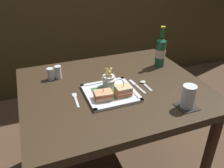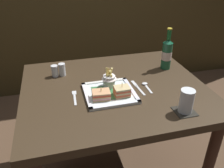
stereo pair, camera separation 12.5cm
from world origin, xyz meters
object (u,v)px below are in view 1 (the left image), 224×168
(water_glass, at_px, (188,98))
(fork, at_px, (76,99))
(fries_cup, at_px, (109,79))
(salt_shaker, at_px, (51,75))
(sandwich_half_left, at_px, (103,95))
(knife, at_px, (136,85))
(pepper_shaker, at_px, (58,73))
(spoon, at_px, (144,83))
(square_plate, at_px, (110,93))
(sandwich_half_right, at_px, (123,91))
(beer_bottle, at_px, (161,51))
(dining_table, at_px, (113,100))

(water_glass, distance_m, fork, 0.58)
(fries_cup, height_order, salt_shaker, fries_cup)
(sandwich_half_left, bearing_deg, knife, 18.88)
(pepper_shaker, bearing_deg, spoon, -29.29)
(square_plate, relative_size, sandwich_half_left, 2.74)
(sandwich_half_right, height_order, beer_bottle, beer_bottle)
(beer_bottle, bearing_deg, pepper_shaker, 174.30)
(square_plate, bearing_deg, water_glass, -38.65)
(square_plate, height_order, pepper_shaker, pepper_shaker)
(square_plate, xyz_separation_m, beer_bottle, (0.45, 0.23, 0.10))
(dining_table, height_order, salt_shaker, salt_shaker)
(fries_cup, bearing_deg, dining_table, 13.95)
(dining_table, bearing_deg, square_plate, -122.42)
(sandwich_half_left, relative_size, fork, 0.69)
(dining_table, relative_size, square_plate, 3.87)
(beer_bottle, bearing_deg, square_plate, -152.95)
(sandwich_half_left, bearing_deg, water_glass, -29.08)
(water_glass, height_order, salt_shaker, water_glass)
(dining_table, distance_m, sandwich_half_right, 0.18)
(knife, relative_size, spoon, 1.49)
(sandwich_half_left, bearing_deg, pepper_shaker, 117.32)
(water_glass, height_order, knife, water_glass)
(sandwich_half_left, bearing_deg, dining_table, 49.13)
(sandwich_half_right, bearing_deg, fries_cup, 110.49)
(fries_cup, bearing_deg, sandwich_half_left, -122.43)
(sandwich_half_right, distance_m, fork, 0.26)
(fork, height_order, salt_shaker, salt_shaker)
(knife, bearing_deg, beer_bottle, 35.61)
(water_glass, xyz_separation_m, spoon, (-0.09, 0.29, -0.05))
(salt_shaker, bearing_deg, fries_cup, -37.90)
(square_plate, bearing_deg, sandwich_half_left, -141.21)
(dining_table, distance_m, sandwich_half_left, 0.20)
(sandwich_half_left, xyz_separation_m, water_glass, (0.37, -0.21, 0.02))
(square_plate, relative_size, spoon, 2.25)
(fries_cup, xyz_separation_m, beer_bottle, (0.43, 0.16, 0.05))
(dining_table, distance_m, square_plate, 0.13)
(knife, bearing_deg, square_plate, -169.11)
(dining_table, height_order, water_glass, water_glass)
(salt_shaker, bearing_deg, fork, -72.38)
(water_glass, bearing_deg, square_plate, 141.35)
(salt_shaker, height_order, pepper_shaker, pepper_shaker)
(sandwich_half_left, relative_size, pepper_shaker, 1.24)
(sandwich_half_left, xyz_separation_m, spoon, (0.28, 0.08, -0.03))
(knife, height_order, pepper_shaker, pepper_shaker)
(dining_table, xyz_separation_m, salt_shaker, (-0.33, 0.22, 0.13))
(dining_table, relative_size, knife, 5.85)
(water_glass, bearing_deg, beer_bottle, 74.95)
(dining_table, relative_size, pepper_shaker, 13.12)
(sandwich_half_left, bearing_deg, square_plate, 38.79)
(fork, bearing_deg, beer_bottle, 18.23)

